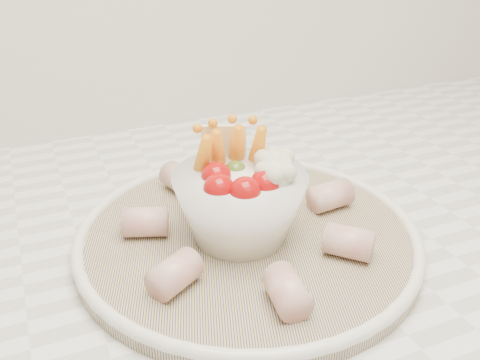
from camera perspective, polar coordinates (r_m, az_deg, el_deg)
name	(u,v)px	position (r m, az deg, el deg)	size (l,w,h in m)	color
serving_platter	(248,235)	(0.55, 0.83, -5.93)	(0.44, 0.44, 0.02)	navy
veggie_bowl	(240,200)	(0.52, 0.05, -2.11)	(0.13, 0.13, 0.11)	white
cured_meat_rolls	(247,220)	(0.54, 0.72, -4.24)	(0.25, 0.27, 0.03)	#BF5D57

